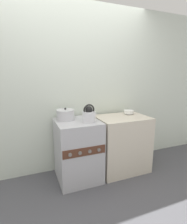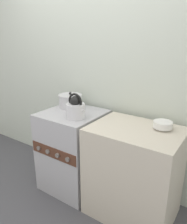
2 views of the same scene
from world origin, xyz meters
TOP-DOWN VIEW (x-y plane):
  - ground_plane at (0.00, 0.00)m, footprint 12.00×12.00m
  - wall_back at (0.00, 0.66)m, footprint 7.00×0.06m
  - stove at (0.00, 0.29)m, footprint 0.58×0.61m
  - counter at (0.70, 0.28)m, footprint 0.76×0.57m
  - kettle at (0.13, 0.19)m, footprint 0.22×0.18m
  - cooking_pot at (-0.13, 0.43)m, footprint 0.25×0.25m
  - enamel_bowl at (0.88, 0.40)m, footprint 0.16×0.16m

SIDE VIEW (x-z plane):
  - ground_plane at x=0.00m, z-range 0.00..0.00m
  - counter at x=0.70m, z-range 0.00..0.85m
  - stove at x=0.00m, z-range 0.00..0.85m
  - enamel_bowl at x=0.88m, z-range 0.85..0.92m
  - cooking_pot at x=-0.13m, z-range 0.84..1.01m
  - kettle at x=0.13m, z-range 0.83..1.07m
  - wall_back at x=0.00m, z-range 0.00..2.50m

